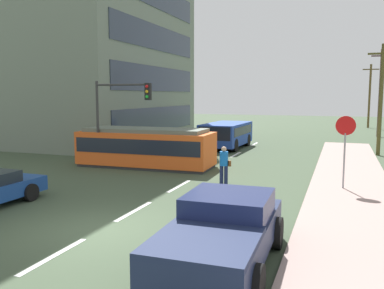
{
  "coord_description": "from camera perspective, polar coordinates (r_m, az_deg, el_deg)",
  "views": [
    {
      "loc": [
        6.32,
        -9.61,
        3.82
      ],
      "look_at": [
        -0.41,
        8.71,
        1.46
      ],
      "focal_mm": 38.01,
      "sensor_mm": 36.0,
      "label": 1
    }
  ],
  "objects": [
    {
      "name": "corner_building",
      "position": [
        37.4,
        -15.81,
        18.04
      ],
      "size": [
        14.93,
        16.97,
        22.4
      ],
      "color": "slate",
      "rests_on": "ground"
    },
    {
      "name": "traffic_light_mast",
      "position": [
        21.11,
        -10.17,
        5.22
      ],
      "size": [
        3.16,
        0.33,
        4.56
      ],
      "color": "#333333",
      "rests_on": "ground"
    },
    {
      "name": "utility_pole_distant",
      "position": [
        52.36,
        23.66,
        6.42
      ],
      "size": [
        1.8,
        0.24,
        7.44
      ],
      "color": "brown",
      "rests_on": "ground"
    },
    {
      "name": "utility_pole_mid",
      "position": [
        28.42,
        24.99,
        5.99
      ],
      "size": [
        1.8,
        0.24,
        7.02
      ],
      "color": "#4C4822",
      "rests_on": "ground"
    },
    {
      "name": "lane_stripe_0",
      "position": [
        10.61,
        -18.79,
        -14.56
      ],
      "size": [
        0.16,
        2.4,
        0.01
      ],
      "primitive_type": "cube",
      "color": "silver",
      "rests_on": "ground"
    },
    {
      "name": "lane_stripe_3",
      "position": [
        26.48,
        6.16,
        -1.42
      ],
      "size": [
        0.16,
        2.4,
        0.01
      ],
      "primitive_type": "cube",
      "color": "silver",
      "rests_on": "ground"
    },
    {
      "name": "lane_stripe_1",
      "position": [
        13.76,
        -8.15,
        -9.26
      ],
      "size": [
        0.16,
        2.4,
        0.01
      ],
      "primitive_type": "cube",
      "color": "silver",
      "rests_on": "ground"
    },
    {
      "name": "lane_stripe_2",
      "position": [
        17.27,
        -1.82,
        -5.86
      ],
      "size": [
        0.16,
        2.4,
        0.01
      ],
      "primitive_type": "cube",
      "color": "silver",
      "rests_on": "ground"
    },
    {
      "name": "pickup_truck_parked",
      "position": [
        9.31,
        4.37,
        -12.06
      ],
      "size": [
        2.36,
        5.04,
        1.55
      ],
      "color": "#1B2546",
      "rests_on": "ground"
    },
    {
      "name": "ground_plane",
      "position": [
        20.96,
        2.29,
        -3.6
      ],
      "size": [
        120.0,
        120.0,
        0.0
      ],
      "primitive_type": "plane",
      "color": "#3B4B35"
    },
    {
      "name": "pedestrian_crossing",
      "position": [
        17.34,
        4.51,
        -2.66
      ],
      "size": [
        0.5,
        0.36,
        1.67
      ],
      "color": "#1A234A",
      "rests_on": "ground"
    },
    {
      "name": "stop_sign",
      "position": [
        17.09,
        20.7,
        1.0
      ],
      "size": [
        0.76,
        0.07,
        2.88
      ],
      "color": "gray",
      "rests_on": "sidewalk_curb_right"
    },
    {
      "name": "streetcar_tram",
      "position": [
        21.92,
        -6.5,
        -0.32
      ],
      "size": [
        7.3,
        2.72,
        2.08
      ],
      "color": "#E55A1F",
      "rests_on": "ground"
    },
    {
      "name": "city_bus",
      "position": [
        29.62,
        4.84,
        1.51
      ],
      "size": [
        2.67,
        5.65,
        1.82
      ],
      "color": "#214098",
      "rests_on": "ground"
    },
    {
      "name": "sidewalk_curb_right",
      "position": [
        16.06,
        21.48,
        -7.08
      ],
      "size": [
        3.2,
        36.0,
        0.14
      ],
      "primitive_type": "cube",
      "color": "gray",
      "rests_on": "ground"
    },
    {
      "name": "lane_stripe_4",
      "position": [
        32.28,
        8.75,
        0.04
      ],
      "size": [
        0.16,
        2.4,
        0.01
      ],
      "primitive_type": "cube",
      "color": "silver",
      "rests_on": "ground"
    },
    {
      "name": "utility_pole_far",
      "position": [
        41.35,
        24.89,
        6.77
      ],
      "size": [
        1.8,
        0.24,
        8.0
      ],
      "color": "brown",
      "rests_on": "ground"
    }
  ]
}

